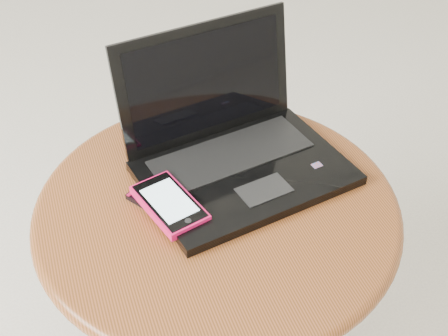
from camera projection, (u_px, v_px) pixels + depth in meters
name	position (u px, v px, depth m)	size (l,w,h in m)	color
table	(218.00, 243.00, 0.98)	(0.57, 0.57, 0.45)	brown
laptop	(233.00, 146.00, 0.96)	(0.35, 0.31, 0.21)	black
phone_black	(162.00, 201.00, 0.91)	(0.10, 0.12, 0.01)	black
phone_pink	(169.00, 204.00, 0.89)	(0.10, 0.14, 0.02)	#FF145F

